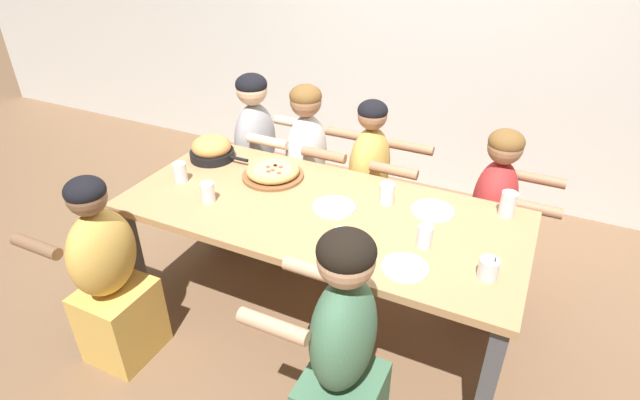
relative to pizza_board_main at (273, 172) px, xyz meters
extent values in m
plane|color=brown|center=(0.39, -0.19, -0.79)|extent=(18.00, 18.00, 0.00)
cube|color=tan|center=(0.39, -0.19, -0.05)|extent=(2.05, 0.91, 0.04)
cube|color=#4C4C51|center=(-0.58, -0.58, -0.43)|extent=(0.07, 0.07, 0.71)
cube|color=#4C4C51|center=(1.35, -0.58, -0.43)|extent=(0.07, 0.07, 0.71)
cube|color=#4C4C51|center=(-0.58, 0.21, -0.43)|extent=(0.07, 0.07, 0.71)
cube|color=#4C4C51|center=(1.35, 0.21, -0.43)|extent=(0.07, 0.07, 0.71)
cylinder|color=brown|center=(0.00, 0.00, -0.03)|extent=(0.35, 0.35, 0.02)
torus|color=tan|center=(0.00, 0.00, 0.01)|extent=(0.30, 0.30, 0.04)
cylinder|color=#E5C675|center=(0.00, 0.00, 0.00)|extent=(0.25, 0.25, 0.04)
cylinder|color=#9E4C38|center=(0.00, -0.05, 0.03)|extent=(0.02, 0.02, 0.01)
cylinder|color=#9E4C38|center=(-0.03, 0.00, 0.03)|extent=(0.02, 0.02, 0.01)
cylinder|color=#9E4C38|center=(0.00, 0.03, 0.03)|extent=(0.02, 0.02, 0.01)
cylinder|color=#9E4C38|center=(0.02, -0.03, 0.03)|extent=(0.02, 0.02, 0.01)
cylinder|color=#9E4C38|center=(0.00, 0.03, 0.03)|extent=(0.02, 0.02, 0.01)
cylinder|color=#9E4C38|center=(0.06, -0.04, 0.03)|extent=(0.02, 0.02, 0.01)
cylinder|color=#9E4C38|center=(0.04, 0.02, 0.03)|extent=(0.02, 0.02, 0.01)
cylinder|color=black|center=(-0.45, 0.05, -0.01)|extent=(0.27, 0.27, 0.05)
cylinder|color=black|center=(-0.26, 0.05, 0.00)|extent=(0.12, 0.02, 0.02)
ellipsoid|color=#D68E4C|center=(-0.45, 0.05, 0.05)|extent=(0.24, 0.24, 0.13)
cylinder|color=white|center=(0.92, -0.47, -0.03)|extent=(0.20, 0.20, 0.01)
cube|color=#B7B7BC|center=(0.92, -0.47, -0.02)|extent=(0.10, 0.12, 0.01)
cylinder|color=white|center=(0.91, 0.03, -0.03)|extent=(0.22, 0.22, 0.01)
cube|color=#B7B7BC|center=(0.91, 0.03, -0.02)|extent=(0.03, 0.15, 0.01)
cylinder|color=white|center=(0.45, -0.15, -0.03)|extent=(0.22, 0.22, 0.01)
cube|color=#B7B7BC|center=(0.45, -0.15, -0.02)|extent=(0.11, 0.12, 0.01)
cylinder|color=silver|center=(1.25, -0.37, 0.01)|extent=(0.08, 0.08, 0.09)
cylinder|color=#1EA8DB|center=(1.25, -0.37, 0.00)|extent=(0.07, 0.07, 0.07)
cylinder|color=black|center=(1.27, -0.37, 0.02)|extent=(0.00, 0.01, 0.11)
cylinder|color=silver|center=(0.64, -0.51, 0.04)|extent=(0.06, 0.06, 0.14)
cylinder|color=silver|center=(0.95, -0.27, 0.02)|extent=(0.07, 0.07, 0.11)
cylinder|color=black|center=(0.95, -0.27, 0.00)|extent=(0.06, 0.06, 0.06)
cylinder|color=silver|center=(-0.17, -0.38, 0.02)|extent=(0.07, 0.07, 0.11)
cylinder|color=black|center=(-0.17, -0.38, 0.00)|extent=(0.06, 0.06, 0.08)
cylinder|color=silver|center=(-0.44, -0.26, 0.02)|extent=(0.07, 0.07, 0.11)
cylinder|color=silver|center=(1.25, 0.16, 0.03)|extent=(0.08, 0.08, 0.13)
cylinder|color=silver|center=(1.25, 0.16, 0.01)|extent=(0.07, 0.07, 0.10)
cylinder|color=silver|center=(0.67, 0.01, 0.02)|extent=(0.08, 0.08, 0.11)
cylinder|color=silver|center=(0.67, 0.01, 0.00)|extent=(0.07, 0.07, 0.07)
cube|color=silver|center=(-0.04, 0.49, -0.57)|extent=(0.32, 0.34, 0.43)
ellipsoid|color=silver|center=(-0.04, 0.49, -0.10)|extent=(0.24, 0.36, 0.52)
sphere|color=#9E7051|center=(-0.04, 0.49, 0.25)|extent=(0.20, 0.20, 0.20)
ellipsoid|color=brown|center=(-0.04, 0.49, 0.29)|extent=(0.20, 0.20, 0.14)
cylinder|color=#9E7051|center=(0.17, 0.66, 0.00)|extent=(0.28, 0.06, 0.06)
cylinder|color=#9E7051|center=(0.17, 0.32, 0.00)|extent=(0.28, 0.06, 0.06)
cube|color=gold|center=(0.40, 0.49, -0.57)|extent=(0.32, 0.34, 0.43)
ellipsoid|color=gold|center=(0.40, 0.49, -0.11)|extent=(0.24, 0.36, 0.51)
sphere|color=#9E7051|center=(0.40, 0.49, 0.23)|extent=(0.18, 0.18, 0.18)
ellipsoid|color=black|center=(0.40, 0.49, 0.26)|extent=(0.18, 0.18, 0.12)
cylinder|color=#9E7051|center=(0.61, 0.66, 0.00)|extent=(0.28, 0.06, 0.06)
cylinder|color=#9E7051|center=(0.61, 0.32, 0.00)|extent=(0.28, 0.06, 0.06)
ellipsoid|color=#477556|center=(0.81, -0.86, -0.10)|extent=(0.24, 0.36, 0.52)
sphere|color=tan|center=(0.81, -0.86, 0.25)|extent=(0.21, 0.21, 0.21)
ellipsoid|color=black|center=(0.81, -0.86, 0.29)|extent=(0.21, 0.21, 0.15)
cylinder|color=tan|center=(0.61, -1.03, 0.00)|extent=(0.28, 0.06, 0.06)
cylinder|color=tan|center=(0.61, -0.69, 0.00)|extent=(0.28, 0.06, 0.06)
cube|color=#99999E|center=(-0.43, 0.49, -0.57)|extent=(0.32, 0.34, 0.43)
ellipsoid|color=#99999E|center=(-0.43, 0.49, -0.10)|extent=(0.24, 0.36, 0.53)
sphere|color=beige|center=(-0.43, 0.49, 0.27)|extent=(0.20, 0.20, 0.20)
ellipsoid|color=black|center=(-0.43, 0.49, 0.30)|extent=(0.21, 0.21, 0.14)
cylinder|color=beige|center=(-0.22, 0.66, 0.01)|extent=(0.28, 0.06, 0.06)
cylinder|color=beige|center=(-0.22, 0.32, 0.01)|extent=(0.28, 0.06, 0.06)
cube|color=#B22D2D|center=(1.16, 0.49, -0.57)|extent=(0.32, 0.34, 0.43)
ellipsoid|color=#B22D2D|center=(1.16, 0.49, -0.13)|extent=(0.24, 0.36, 0.45)
sphere|color=#9E7051|center=(1.16, 0.49, 0.18)|extent=(0.19, 0.19, 0.19)
ellipsoid|color=brown|center=(1.16, 0.49, 0.22)|extent=(0.19, 0.19, 0.13)
cylinder|color=#9E7051|center=(1.37, 0.66, -0.05)|extent=(0.28, 0.06, 0.06)
cylinder|color=#9E7051|center=(1.37, 0.32, -0.05)|extent=(0.28, 0.06, 0.06)
cube|color=gold|center=(-0.45, -0.86, -0.57)|extent=(0.32, 0.34, 0.43)
ellipsoid|color=gold|center=(-0.45, -0.86, -0.13)|extent=(0.24, 0.36, 0.46)
sphere|color=brown|center=(-0.45, -0.86, 0.18)|extent=(0.18, 0.18, 0.18)
ellipsoid|color=black|center=(-0.45, -0.86, 0.21)|extent=(0.18, 0.18, 0.13)
cylinder|color=brown|center=(-0.65, -1.03, -0.04)|extent=(0.28, 0.06, 0.06)
cylinder|color=brown|center=(-0.65, -0.69, -0.04)|extent=(0.28, 0.06, 0.06)
camera|label=1|loc=(1.32, -2.13, 1.32)|focal=28.00mm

